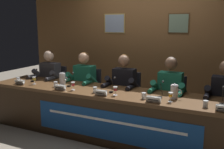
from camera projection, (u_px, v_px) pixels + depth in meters
ground_plane at (112, 136)px, 4.04m from camera, size 12.00×12.00×0.00m
wall_back_panelled at (145, 45)px, 5.14m from camera, size 5.33×0.14×2.60m
conference_table at (109, 107)px, 3.84m from camera, size 4.13×0.80×0.72m
chair_far_left at (55, 90)px, 5.13m from camera, size 0.44×0.45×0.90m
panelist_far_left at (48, 78)px, 4.90m from camera, size 0.51×0.48×1.23m
nameplate_far_left at (20, 82)px, 4.31m from camera, size 0.18×0.06×0.08m
juice_glass_far_left at (34, 79)px, 4.33m from camera, size 0.06×0.06×0.12m
water_cup_far_left at (18, 80)px, 4.46m from camera, size 0.06×0.06×0.08m
microphone_far_left at (34, 77)px, 4.54m from camera, size 0.06×0.17×0.22m
chair_left at (88, 94)px, 4.80m from camera, size 0.44×0.45×0.90m
panelist_left at (82, 82)px, 4.57m from camera, size 0.51×0.48×1.23m
nameplate_left at (60, 88)px, 3.94m from camera, size 0.19×0.06×0.08m
juice_glass_left at (73, 84)px, 3.94m from camera, size 0.06×0.06×0.12m
water_cup_left at (56, 85)px, 4.14m from camera, size 0.06×0.06×0.08m
microphone_left at (70, 82)px, 4.19m from camera, size 0.06×0.17×0.22m
chair_center at (127, 99)px, 4.47m from camera, size 0.44×0.45×0.90m
panelist_center at (122, 86)px, 4.24m from camera, size 0.51×0.48×1.23m
nameplate_center at (101, 93)px, 3.63m from camera, size 0.18×0.06×0.08m
juice_glass_center at (115, 89)px, 3.64m from camera, size 0.06×0.06×0.12m
water_cup_center at (95, 90)px, 3.79m from camera, size 0.06×0.06×0.08m
microphone_center at (112, 87)px, 3.82m from camera, size 0.06×0.17×0.22m
chair_right at (171, 105)px, 4.15m from camera, size 0.44×0.45×0.90m
panelist_right at (169, 91)px, 3.92m from camera, size 0.51×0.48×1.23m
nameplate_right at (153, 100)px, 3.31m from camera, size 0.19×0.06×0.08m
juice_glass_right at (171, 95)px, 3.33m from camera, size 0.06×0.06×0.12m
water_cup_right at (144, 96)px, 3.48m from camera, size 0.06×0.06×0.08m
microphone_right at (161, 92)px, 3.55m from camera, size 0.06×0.17×0.22m
chair_far_right at (223, 112)px, 3.82m from camera, size 0.44×0.45×0.90m
panelist_far_right at (224, 97)px, 3.59m from camera, size 0.51×0.48×1.23m
nameplate_far_right at (223, 108)px, 2.96m from camera, size 0.17×0.06×0.08m
water_cup_far_right at (206, 104)px, 3.12m from camera, size 0.06×0.06×0.08m
microphone_far_right at (222, 98)px, 3.24m from camera, size 0.06×0.17×0.22m
water_pitcher_left_side at (62, 79)px, 4.31m from camera, size 0.15×0.10×0.21m
water_pitcher_right_side at (174, 92)px, 3.48m from camera, size 0.15×0.10×0.21m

